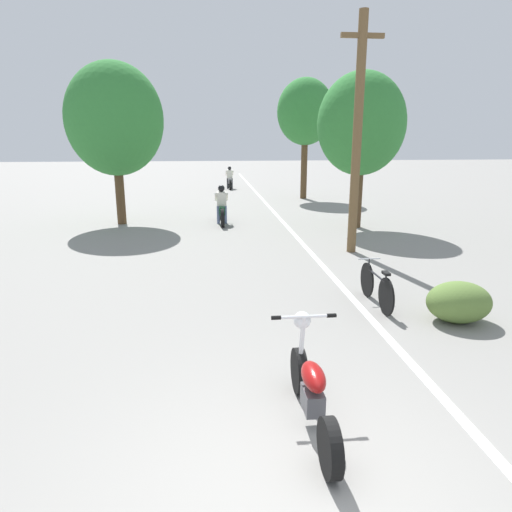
# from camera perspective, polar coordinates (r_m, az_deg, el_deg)

# --- Properties ---
(ground_plane) EXTENTS (120.00, 120.00, 0.00)m
(ground_plane) POSITION_cam_1_polar(r_m,az_deg,el_deg) (4.49, 6.56, -28.56)
(ground_plane) COLOR gray
(lane_stripe_edge) EXTENTS (0.14, 48.00, 0.01)m
(lane_stripe_edge) POSITION_cam_1_polar(r_m,az_deg,el_deg) (16.78, 3.59, 4.05)
(lane_stripe_edge) COLOR white
(lane_stripe_edge) RESTS_ON ground
(utility_pole) EXTENTS (1.10, 0.24, 6.11)m
(utility_pole) POSITION_cam_1_polar(r_m,az_deg,el_deg) (12.54, 12.55, 14.62)
(utility_pole) COLOR brown
(utility_pole) RESTS_ON ground
(roadside_tree_right_near) EXTENTS (2.96, 2.67, 5.21)m
(roadside_tree_right_near) POSITION_cam_1_polar(r_m,az_deg,el_deg) (16.24, 13.05, 15.72)
(roadside_tree_right_near) COLOR #513A23
(roadside_tree_right_near) RESTS_ON ground
(roadside_tree_right_far) EXTENTS (2.82, 2.54, 5.93)m
(roadside_tree_right_far) POSITION_cam_1_polar(r_m,az_deg,el_deg) (23.83, 6.20, 17.41)
(roadside_tree_right_far) COLOR #513A23
(roadside_tree_right_far) RESTS_ON ground
(roadside_tree_left) EXTENTS (3.37, 3.03, 5.61)m
(roadside_tree_left) POSITION_cam_1_polar(r_m,az_deg,el_deg) (17.22, -17.26, 15.96)
(roadside_tree_left) COLOR #513A23
(roadside_tree_left) RESTS_ON ground
(roadside_bush) EXTENTS (1.10, 0.88, 0.70)m
(roadside_bush) POSITION_cam_1_polar(r_m,az_deg,el_deg) (8.52, 24.02, -5.28)
(roadside_bush) COLOR #5B7A38
(roadside_bush) RESTS_ON ground
(motorcycle_foreground) EXTENTS (0.76, 2.01, 1.09)m
(motorcycle_foreground) POSITION_cam_1_polar(r_m,az_deg,el_deg) (5.17, 6.97, -16.22)
(motorcycle_foreground) COLOR black
(motorcycle_foreground) RESTS_ON ground
(motorcycle_rider_lead) EXTENTS (0.50, 2.19, 1.40)m
(motorcycle_rider_lead) POSITION_cam_1_polar(r_m,az_deg,el_deg) (16.81, -4.30, 5.90)
(motorcycle_rider_lead) COLOR black
(motorcycle_rider_lead) RESTS_ON ground
(motorcycle_rider_far) EXTENTS (0.50, 2.02, 1.36)m
(motorcycle_rider_far) POSITION_cam_1_polar(r_m,az_deg,el_deg) (28.55, -3.31, 9.44)
(motorcycle_rider_far) COLOR black
(motorcycle_rider_far) RESTS_ON ground
(bicycle_parked) EXTENTS (0.44, 1.68, 0.79)m
(bicycle_parked) POSITION_cam_1_polar(r_m,az_deg,el_deg) (8.83, 14.81, -3.69)
(bicycle_parked) COLOR black
(bicycle_parked) RESTS_ON ground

